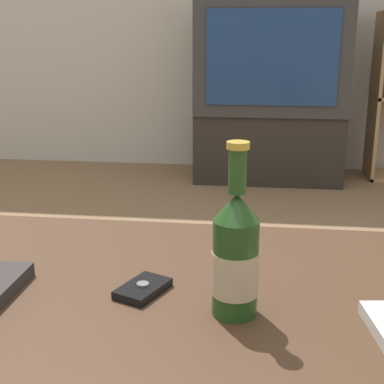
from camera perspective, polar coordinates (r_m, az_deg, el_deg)
The scene contains 5 objects.
coffee_table at distance 0.85m, azimuth -8.89°, elevation -17.03°, with size 1.16×0.88×0.48m.
tv_stand at distance 3.45m, azimuth 8.07°, elevation 4.96°, with size 0.90×0.49×0.42m.
television at distance 3.38m, azimuth 8.45°, elevation 14.14°, with size 0.90×0.54×0.68m.
beer_bottle at distance 0.79m, azimuth 4.65°, elevation -6.82°, with size 0.07×0.07×0.26m.
cell_phone at distance 0.89m, azimuth -5.26°, elevation -10.23°, with size 0.09×0.11×0.02m.
Camera 1 is at (0.21, -0.68, 0.88)m, focal length 50.00 mm.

